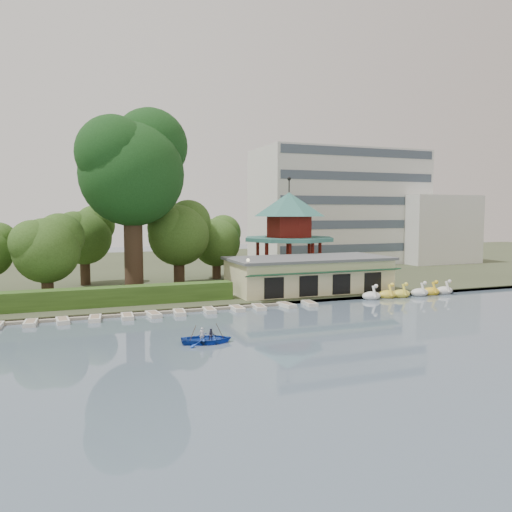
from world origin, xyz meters
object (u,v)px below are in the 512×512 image
pavilion (289,227)px  rowboat_with_passengers (207,336)px  dock (116,315)px  big_tree (133,165)px  boathouse (309,274)px

pavilion → rowboat_with_passengers: (-18.66, -26.86, -6.95)m
dock → rowboat_with_passengers: size_ratio=5.95×
dock → pavilion: 29.14m
big_tree → rowboat_with_passengers: bearing=-84.6°
boathouse → rowboat_with_passengers: size_ratio=3.25×
dock → pavilion: bearing=31.7°
boathouse → pavilion: pavilion is taller
pavilion → rowboat_with_passengers: pavilion is taller
dock → rowboat_with_passengers: 13.20m
pavilion → big_tree: size_ratio=0.64×
dock → boathouse: 22.62m
dock → big_tree: (3.16, 10.99, 14.61)m
big_tree → rowboat_with_passengers: size_ratio=3.68×
pavilion → rowboat_with_passengers: bearing=-124.8°
dock → big_tree: big_tree is taller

